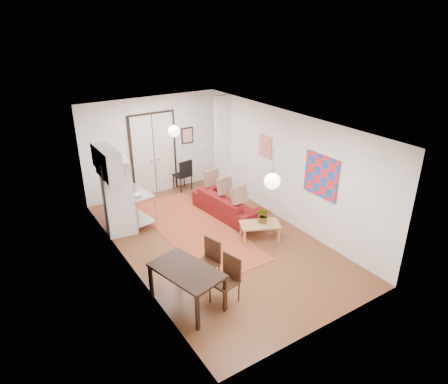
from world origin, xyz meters
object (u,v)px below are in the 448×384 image
sofa (228,204)px  kitchen_counter (135,203)px  coffee_table (260,226)px  dining_chair_far (222,276)px  fridge (118,197)px  dining_chair_near (203,258)px  dining_table (187,273)px  black_side_chair (181,171)px

sofa → kitchen_counter: bearing=62.3°
sofa → kitchen_counter: kitchen_counter is taller
coffee_table → dining_chair_far: 2.45m
fridge → kitchen_counter: bearing=31.0°
coffee_table → fridge: fridge is taller
dining_chair_near → kitchen_counter: bearing=170.1°
dining_table → black_side_chair: (2.39, 4.91, -0.10)m
dining_table → dining_chair_near: size_ratio=1.62×
coffee_table → kitchen_counter: kitchen_counter is taller
kitchen_counter → dining_chair_near: (0.23, -3.10, -0.03)m
dining_chair_far → black_side_chair: 5.47m
kitchen_counter → dining_table: size_ratio=0.81×
coffee_table → kitchen_counter: size_ratio=0.86×
kitchen_counter → dining_table: 3.56m
coffee_table → dining_table: dining_table is taller
sofa → fridge: (-2.76, 0.68, 0.63)m
coffee_table → black_side_chair: size_ratio=1.07×
fridge → black_side_chair: fridge is taller
sofa → dining_table: 3.77m
coffee_table → dining_chair_near: bearing=-160.3°
sofa → dining_chair_far: dining_chair_far is taller
dining_table → kitchen_counter: bearing=84.1°
dining_chair_far → dining_table: bearing=-127.3°
kitchen_counter → fridge: fridge is taller
fridge → dining_chair_far: (0.71, -3.59, -0.40)m
fridge → dining_chair_near: 3.01m
coffee_table → dining_chair_near: dining_chair_near is taller
sofa → dining_chair_near: dining_chair_near is taller
dining_chair_far → kitchen_counter: bearing=169.3°
kitchen_counter → coffee_table: bearing=-55.0°
dining_chair_near → coffee_table: bearing=95.5°
sofa → black_side_chair: 2.28m
sofa → kitchen_counter: 2.46m
coffee_table → dining_chair_far: (-1.99, -1.41, 0.19)m
fridge → dining_chair_near: bearing=-68.2°
dining_chair_near → fridge: bearing=179.6°
sofa → coffee_table: (-0.06, -1.50, 0.05)m
coffee_table → dining_chair_far: size_ratio=1.13×
dining_chair_far → black_side_chair: size_ratio=0.95×
sofa → black_side_chair: (-0.26, 2.25, 0.27)m
fridge → dining_chair_far: bearing=-70.8°
dining_table → black_side_chair: bearing=64.1°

